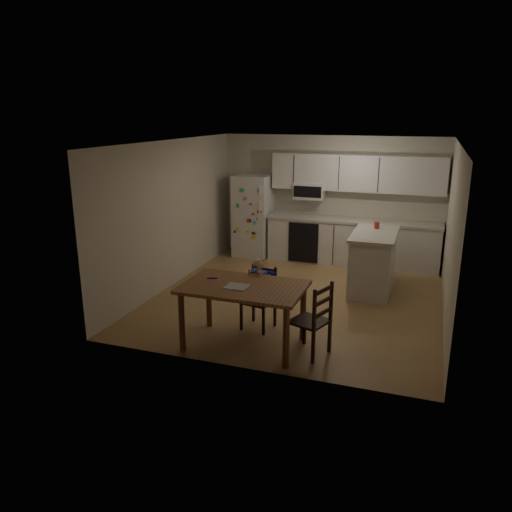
{
  "coord_description": "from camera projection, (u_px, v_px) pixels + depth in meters",
  "views": [
    {
      "loc": [
        1.91,
        -7.5,
        2.94
      ],
      "look_at": [
        -0.26,
        -1.32,
        1.05
      ],
      "focal_mm": 35.0,
      "sensor_mm": 36.0,
      "label": 1
    }
  ],
  "objects": [
    {
      "name": "kitchen_run",
      "position": [
        352.0,
        220.0,
        9.84
      ],
      "size": [
        3.37,
        0.62,
        2.15
      ],
      "color": "silver",
      "rests_on": "ground"
    },
    {
      "name": "toddler_spoon",
      "position": [
        211.0,
        278.0,
        6.57
      ],
      "size": [
        0.12,
        0.06,
        0.02
      ],
      "primitive_type": "cylinder",
      "rotation": [
        0.0,
        1.57,
        0.35
      ],
      "color": "#2727C5",
      "rests_on": "dining_table"
    },
    {
      "name": "napkin",
      "position": [
        237.0,
        287.0,
        6.25
      ],
      "size": [
        0.28,
        0.25,
        0.01
      ],
      "primitive_type": "cube",
      "color": "#A3A3A8",
      "rests_on": "dining_table"
    },
    {
      "name": "red_cup",
      "position": [
        377.0,
        225.0,
        8.57
      ],
      "size": [
        0.09,
        0.09,
        0.11
      ],
      "primitive_type": "cylinder",
      "color": "red",
      "rests_on": "kitchen_island"
    },
    {
      "name": "chair_side",
      "position": [
        316.0,
        316.0,
        6.11
      ],
      "size": [
        0.54,
        0.54,
        0.95
      ],
      "rotation": [
        0.0,
        0.0,
        -1.92
      ],
      "color": "black",
      "rests_on": "ground"
    },
    {
      "name": "chair_booster",
      "position": [
        260.0,
        285.0,
        6.92
      ],
      "size": [
        0.44,
        0.44,
        1.03
      ],
      "rotation": [
        0.0,
        0.0,
        -0.17
      ],
      "color": "black",
      "rests_on": "ground"
    },
    {
      "name": "room",
      "position": [
        307.0,
        217.0,
        8.3
      ],
      "size": [
        4.52,
        5.01,
        2.51
      ],
      "color": "#9A7949",
      "rests_on": "ground"
    },
    {
      "name": "kitchen_island",
      "position": [
        373.0,
        262.0,
        8.42
      ],
      "size": [
        0.72,
        1.37,
        1.01
      ],
      "color": "silver",
      "rests_on": "ground"
    },
    {
      "name": "refrigerator",
      "position": [
        253.0,
        216.0,
        10.42
      ],
      "size": [
        0.72,
        0.7,
        1.7
      ],
      "primitive_type": "cube",
      "color": "silver",
      "rests_on": "ground"
    },
    {
      "name": "dining_table",
      "position": [
        244.0,
        294.0,
        6.35
      ],
      "size": [
        1.54,
        0.99,
        0.83
      ],
      "color": "brown",
      "rests_on": "ground"
    }
  ]
}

